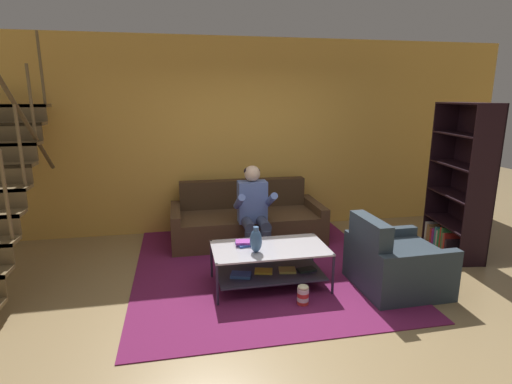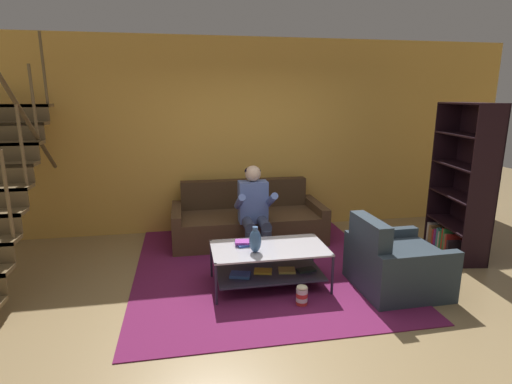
{
  "view_description": "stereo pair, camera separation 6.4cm",
  "coord_description": "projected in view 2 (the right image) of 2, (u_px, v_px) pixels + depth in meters",
  "views": [
    {
      "loc": [
        -1.07,
        -3.63,
        2.05
      ],
      "look_at": [
        -0.2,
        0.75,
        0.98
      ],
      "focal_mm": 28.0,
      "sensor_mm": 36.0,
      "label": 1
    },
    {
      "loc": [
        -1.01,
        -3.65,
        2.05
      ],
      "look_at": [
        -0.2,
        0.75,
        0.98
      ],
      "focal_mm": 28.0,
      "sensor_mm": 36.0,
      "label": 2
    }
  ],
  "objects": [
    {
      "name": "ground",
      "position": [
        288.0,
        299.0,
        4.14
      ],
      "size": [
        16.8,
        16.8,
        0.0
      ],
      "primitive_type": "plane",
      "color": "#967C53"
    },
    {
      "name": "back_partition",
      "position": [
        249.0,
        136.0,
        6.16
      ],
      "size": [
        8.4,
        0.12,
        2.9
      ],
      "primitive_type": "cube",
      "color": "gold",
      "rests_on": "ground"
    },
    {
      "name": "couch",
      "position": [
        248.0,
        221.0,
        5.83
      ],
      "size": [
        2.16,
        0.95,
        0.83
      ],
      "color": "#4C3521",
      "rests_on": "ground"
    },
    {
      "name": "person_seated_center",
      "position": [
        254.0,
        208.0,
        5.21
      ],
      "size": [
        0.5,
        0.58,
        1.17
      ],
      "color": "#383F57",
      "rests_on": "ground"
    },
    {
      "name": "coffee_table",
      "position": [
        269.0,
        261.0,
        4.37
      ],
      "size": [
        1.25,
        0.69,
        0.45
      ],
      "color": "#BBB8C3",
      "rests_on": "ground"
    },
    {
      "name": "area_rug",
      "position": [
        259.0,
        262.0,
        5.04
      ],
      "size": [
        3.0,
        3.46,
        0.01
      ],
      "color": "#6A1B48",
      "rests_on": "ground"
    },
    {
      "name": "vase",
      "position": [
        255.0,
        240.0,
        4.17
      ],
      "size": [
        0.13,
        0.13,
        0.28
      ],
      "color": "#395E8F",
      "rests_on": "coffee_table"
    },
    {
      "name": "book_stack",
      "position": [
        246.0,
        243.0,
        4.4
      ],
      "size": [
        0.24,
        0.2,
        0.05
      ],
      "color": "#3754AF",
      "rests_on": "coffee_table"
    },
    {
      "name": "bookshelf",
      "position": [
        461.0,
        197.0,
        5.22
      ],
      "size": [
        0.5,
        1.03,
        1.98
      ],
      "color": "black",
      "rests_on": "ground"
    },
    {
      "name": "armchair",
      "position": [
        395.0,
        265.0,
        4.31
      ],
      "size": [
        0.9,
        0.89,
        0.82
      ],
      "color": "#2D3A44",
      "rests_on": "ground"
    },
    {
      "name": "popcorn_tub",
      "position": [
        302.0,
        295.0,
        4.0
      ],
      "size": [
        0.12,
        0.12,
        0.21
      ],
      "color": "red",
      "rests_on": "ground"
    }
  ]
}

